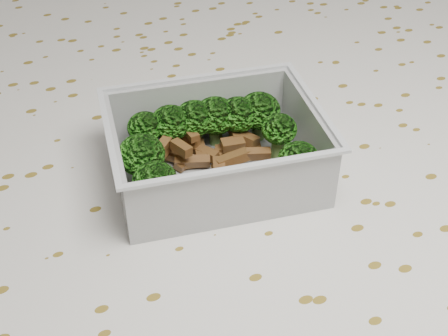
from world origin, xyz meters
name	(u,v)px	position (x,y,z in m)	size (l,w,h in m)	color
dining_table	(211,269)	(0.00, 0.00, 0.67)	(1.40, 0.90, 0.75)	brown
tablecloth	(211,226)	(0.00, 0.00, 0.72)	(1.46, 0.96, 0.19)	white
lunch_container	(216,157)	(0.01, 0.01, 0.78)	(0.18, 0.15, 0.06)	silver
broccoli_florets	(209,133)	(0.01, 0.03, 0.79)	(0.14, 0.11, 0.04)	#608C3F
meat_pile	(210,151)	(0.01, 0.03, 0.77)	(0.09, 0.07, 0.03)	brown
sausage	(232,186)	(0.01, -0.02, 0.77)	(0.13, 0.05, 0.02)	#CD7334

